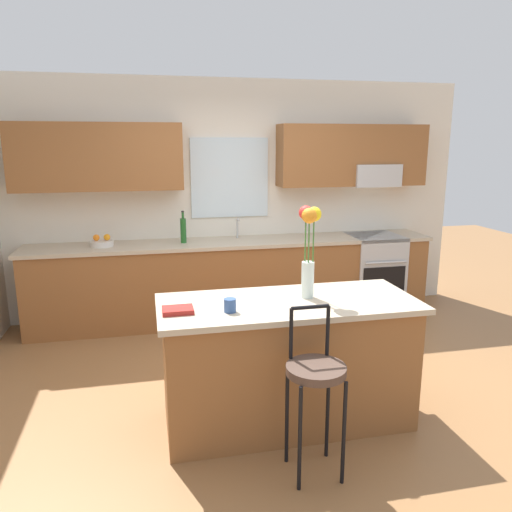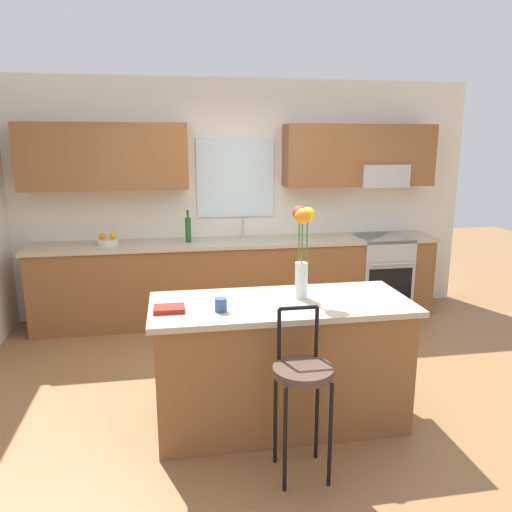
% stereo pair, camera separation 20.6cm
% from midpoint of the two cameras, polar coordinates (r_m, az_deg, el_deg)
% --- Properties ---
extents(ground_plane, '(14.00, 14.00, 0.00)m').
position_cam_midpoint_polar(ground_plane, '(4.30, 0.31, -14.74)').
color(ground_plane, olive).
extents(back_wall_assembly, '(5.60, 0.50, 2.70)m').
position_cam_midpoint_polar(back_wall_assembly, '(5.79, -3.74, 8.06)').
color(back_wall_assembly, silver).
rests_on(back_wall_assembly, ground).
extents(counter_run, '(4.56, 0.64, 0.92)m').
position_cam_midpoint_polar(counter_run, '(5.69, -3.46, -2.73)').
color(counter_run, brown).
rests_on(counter_run, ground).
extents(sink_faucet, '(0.02, 0.13, 0.23)m').
position_cam_midpoint_polar(sink_faucet, '(5.71, -3.17, 3.45)').
color(sink_faucet, '#B7BABC').
rests_on(sink_faucet, counter_run).
extents(oven_range, '(0.60, 0.64, 0.92)m').
position_cam_midpoint_polar(oven_range, '(6.16, 12.34, -1.86)').
color(oven_range, '#B7BABC').
rests_on(oven_range, ground).
extents(kitchen_island, '(1.81, 0.76, 0.92)m').
position_cam_midpoint_polar(kitchen_island, '(3.64, 1.98, -12.06)').
color(kitchen_island, brown).
rests_on(kitchen_island, ground).
extents(bar_stool_near, '(0.36, 0.36, 1.04)m').
position_cam_midpoint_polar(bar_stool_near, '(3.05, 4.86, -13.70)').
color(bar_stool_near, black).
rests_on(bar_stool_near, ground).
extents(flower_vase, '(0.15, 0.16, 0.65)m').
position_cam_midpoint_polar(flower_vase, '(3.45, 4.41, 1.78)').
color(flower_vase, silver).
rests_on(flower_vase, kitchen_island).
extents(mug_ceramic, '(0.08, 0.08, 0.09)m').
position_cam_midpoint_polar(mug_ceramic, '(3.25, -4.83, -5.68)').
color(mug_ceramic, '#33518C').
rests_on(mug_ceramic, kitchen_island).
extents(cookbook, '(0.20, 0.15, 0.03)m').
position_cam_midpoint_polar(cookbook, '(3.29, -10.76, -6.14)').
color(cookbook, maroon).
rests_on(cookbook, kitchen_island).
extents(fruit_bowl_oranges, '(0.24, 0.24, 0.13)m').
position_cam_midpoint_polar(fruit_bowl_oranges, '(5.55, -18.29, 1.47)').
color(fruit_bowl_oranges, silver).
rests_on(fruit_bowl_oranges, counter_run).
extents(bottle_olive_oil, '(0.06, 0.06, 0.35)m').
position_cam_midpoint_polar(bottle_olive_oil, '(5.50, -9.42, 2.98)').
color(bottle_olive_oil, '#1E5923').
rests_on(bottle_olive_oil, counter_run).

